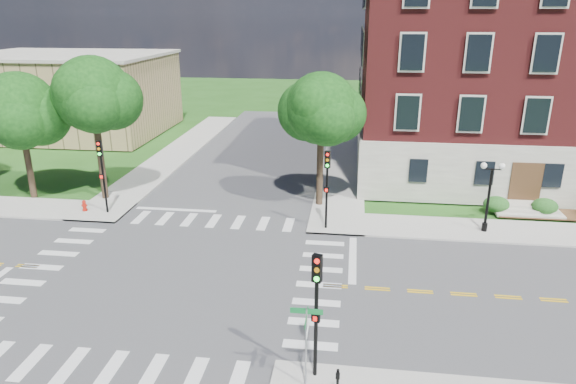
# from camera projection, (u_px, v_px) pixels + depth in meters

# --- Properties ---
(ground) EXTENTS (160.00, 160.00, 0.00)m
(ground) POSITION_uv_depth(u_px,v_px,m) (176.00, 276.00, 25.71)
(ground) COLOR #204C15
(ground) RESTS_ON ground
(road_ew) EXTENTS (90.00, 12.00, 0.01)m
(road_ew) POSITION_uv_depth(u_px,v_px,m) (176.00, 276.00, 25.71)
(road_ew) COLOR #3D3D3F
(road_ew) RESTS_ON ground
(road_ns) EXTENTS (12.00, 90.00, 0.01)m
(road_ns) POSITION_uv_depth(u_px,v_px,m) (176.00, 276.00, 25.71)
(road_ns) COLOR #3D3D3F
(road_ns) RESTS_ON ground
(sidewalk_ne) EXTENTS (34.00, 34.00, 0.12)m
(sidewalk_ne) POSITION_uv_depth(u_px,v_px,m) (443.00, 189.00, 38.21)
(sidewalk_ne) COLOR #9E9B93
(sidewalk_ne) RESTS_ON ground
(sidewalk_nw) EXTENTS (34.00, 34.00, 0.12)m
(sidewalk_nw) POSITION_uv_depth(u_px,v_px,m) (57.00, 173.00, 41.94)
(sidewalk_nw) COLOR #9E9B93
(sidewalk_nw) RESTS_ON ground
(crosswalk_east) EXTENTS (2.20, 10.20, 0.02)m
(crosswalk_east) POSITION_uv_depth(u_px,v_px,m) (319.00, 285.00, 24.84)
(crosswalk_east) COLOR silver
(crosswalk_east) RESTS_ON ground
(stop_bar_east) EXTENTS (0.40, 5.50, 0.00)m
(stop_bar_east) POSITION_uv_depth(u_px,v_px,m) (353.00, 259.00, 27.45)
(stop_bar_east) COLOR silver
(stop_bar_east) RESTS_ON ground
(main_building) EXTENTS (30.60, 22.40, 16.50)m
(main_building) POSITION_uv_depth(u_px,v_px,m) (552.00, 68.00, 40.62)
(main_building) COLOR gray
(main_building) RESTS_ON ground
(secondary_building) EXTENTS (20.40, 15.40, 8.30)m
(secondary_building) POSITION_uv_depth(u_px,v_px,m) (68.00, 93.00, 55.02)
(secondary_building) COLOR tan
(secondary_building) RESTS_ON ground
(tree_b) EXTENTS (5.15, 5.15, 8.74)m
(tree_b) POSITION_uv_depth(u_px,v_px,m) (19.00, 111.00, 34.34)
(tree_b) COLOR black
(tree_b) RESTS_ON ground
(tree_c) EXTENTS (5.07, 5.07, 9.80)m
(tree_c) POSITION_uv_depth(u_px,v_px,m) (93.00, 95.00, 33.85)
(tree_c) COLOR black
(tree_c) RESTS_ON ground
(tree_d) EXTENTS (4.67, 4.67, 8.88)m
(tree_d) POSITION_uv_depth(u_px,v_px,m) (321.00, 109.00, 32.90)
(tree_d) COLOR black
(tree_d) RESTS_ON ground
(traffic_signal_se) EXTENTS (0.37, 0.44, 4.80)m
(traffic_signal_se) POSITION_uv_depth(u_px,v_px,m) (316.00, 301.00, 17.51)
(traffic_signal_se) COLOR black
(traffic_signal_se) RESTS_ON ground
(traffic_signal_ne) EXTENTS (0.37, 0.43, 4.80)m
(traffic_signal_ne) POSITION_uv_depth(u_px,v_px,m) (327.00, 180.00, 30.16)
(traffic_signal_ne) COLOR black
(traffic_signal_ne) RESTS_ON ground
(traffic_signal_nw) EXTENTS (0.35, 0.40, 4.80)m
(traffic_signal_nw) POSITION_uv_depth(u_px,v_px,m) (102.00, 167.00, 32.58)
(traffic_signal_nw) COLOR black
(traffic_signal_nw) RESTS_ON ground
(twin_lamp_west) EXTENTS (1.36, 0.36, 4.23)m
(twin_lamp_west) POSITION_uv_depth(u_px,v_px,m) (489.00, 193.00, 29.95)
(twin_lamp_west) COLOR black
(twin_lamp_west) RESTS_ON ground
(street_sign_pole) EXTENTS (1.10, 1.10, 3.10)m
(street_sign_pole) POSITION_uv_depth(u_px,v_px,m) (307.00, 332.00, 17.29)
(street_sign_pole) COLOR gray
(street_sign_pole) RESTS_ON ground
(push_button_post) EXTENTS (0.14, 0.21, 1.20)m
(push_button_post) POSITION_uv_depth(u_px,v_px,m) (338.00, 383.00, 17.12)
(push_button_post) COLOR black
(push_button_post) RESTS_ON ground
(fire_hydrant) EXTENTS (0.35, 0.35, 0.75)m
(fire_hydrant) POSITION_uv_depth(u_px,v_px,m) (84.00, 206.00, 33.72)
(fire_hydrant) COLOR #A8170C
(fire_hydrant) RESTS_ON ground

